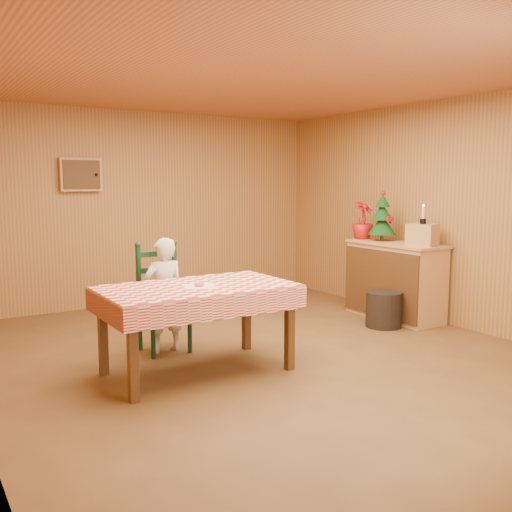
# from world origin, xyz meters

# --- Properties ---
(ground) EXTENTS (6.00, 6.00, 0.00)m
(ground) POSITION_xyz_m (0.00, 0.00, 0.00)
(ground) COLOR brown
(ground) RESTS_ON ground
(cabin_walls) EXTENTS (5.10, 6.05, 2.65)m
(cabin_walls) POSITION_xyz_m (-0.00, 0.53, 1.83)
(cabin_walls) COLOR #AA783D
(cabin_walls) RESTS_ON ground
(dining_table) EXTENTS (1.66, 0.96, 0.77)m
(dining_table) POSITION_xyz_m (-0.75, -0.03, 0.69)
(dining_table) COLOR #523216
(dining_table) RESTS_ON ground
(ladder_chair) EXTENTS (0.44, 0.40, 1.08)m
(ladder_chair) POSITION_xyz_m (-0.75, 0.75, 0.50)
(ladder_chair) COLOR black
(ladder_chair) RESTS_ON ground
(seated_child) EXTENTS (0.41, 0.27, 1.12)m
(seated_child) POSITION_xyz_m (-0.75, 0.70, 0.56)
(seated_child) COLOR silver
(seated_child) RESTS_ON ground
(napkin) EXTENTS (0.34, 0.34, 0.00)m
(napkin) POSITION_xyz_m (-0.75, -0.08, 0.77)
(napkin) COLOR white
(napkin) RESTS_ON dining_table
(donut) EXTENTS (0.11, 0.11, 0.03)m
(donut) POSITION_xyz_m (-0.75, -0.08, 0.79)
(donut) COLOR #CE8E49
(donut) RESTS_ON napkin
(shelf_unit) EXTENTS (0.54, 1.24, 0.93)m
(shelf_unit) POSITION_xyz_m (2.20, 0.51, 0.47)
(shelf_unit) COLOR tan
(shelf_unit) RESTS_ON ground
(crate) EXTENTS (0.39, 0.39, 0.25)m
(crate) POSITION_xyz_m (2.20, 0.11, 1.06)
(crate) COLOR tan
(crate) RESTS_ON shelf_unit
(christmas_tree) EXTENTS (0.34, 0.34, 0.62)m
(christmas_tree) POSITION_xyz_m (2.20, 0.76, 1.21)
(christmas_tree) COLOR #523216
(christmas_tree) RESTS_ON shelf_unit
(flower_arrangement) EXTENTS (0.30, 0.30, 0.48)m
(flower_arrangement) POSITION_xyz_m (2.15, 1.06, 1.17)
(flower_arrangement) COLOR #B41310
(flower_arrangement) RESTS_ON shelf_unit
(candle_set) EXTENTS (0.07, 0.07, 0.22)m
(candle_set) POSITION_xyz_m (2.20, 0.11, 1.24)
(candle_set) COLOR black
(candle_set) RESTS_ON crate
(storage_bin) EXTENTS (0.53, 0.53, 0.41)m
(storage_bin) POSITION_xyz_m (1.77, 0.25, 0.20)
(storage_bin) COLOR black
(storage_bin) RESTS_ON ground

